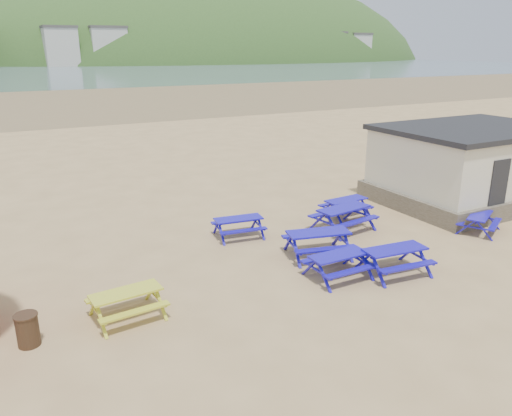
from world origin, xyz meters
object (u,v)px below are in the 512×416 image
picnic_table_yellow (127,305)px  litter_bin (28,330)px  picnic_table_blue_a (239,227)px  picnic_table_blue_b (346,208)px  amenity_block (470,164)px

picnic_table_yellow → litter_bin: (-2.20, -0.14, 0.03)m
picnic_table_blue_a → picnic_table_yellow: size_ratio=1.01×
picnic_table_blue_b → litter_bin: litter_bin is taller
picnic_table_blue_b → litter_bin: (-11.54, -3.72, 0.03)m
picnic_table_blue_a → picnic_table_blue_b: bearing=7.6°
picnic_table_blue_b → amenity_block: amenity_block is taller
litter_bin → picnic_table_blue_b: bearing=17.9°
amenity_block → picnic_table_blue_a: bearing=176.3°
litter_bin → amenity_block: 17.77m
picnic_table_blue_a → picnic_table_yellow: (-4.76, -3.59, 0.01)m
picnic_table_blue_a → picnic_table_yellow: 5.96m
litter_bin → amenity_block: (17.46, 3.06, 1.19)m
picnic_table_blue_a → litter_bin: bearing=-144.0°
litter_bin → picnic_table_blue_a: bearing=28.2°
picnic_table_blue_a → amenity_block: bearing=4.1°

